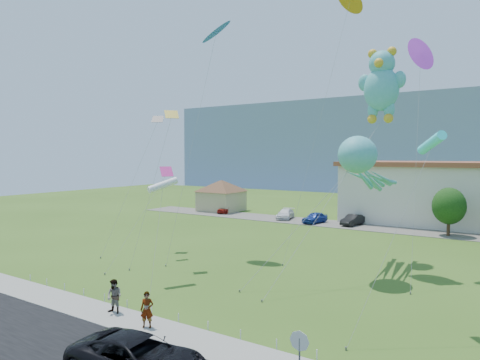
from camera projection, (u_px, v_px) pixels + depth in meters
name	position (u px, v px, depth m)	size (l,w,h in m)	color
ground	(180.00, 311.00, 24.79)	(160.00, 160.00, 0.00)	#375818
sidewalk	(146.00, 326.00, 22.48)	(80.00, 2.50, 0.10)	gray
parking_strip	(362.00, 227.00, 54.15)	(70.00, 6.00, 0.06)	#59544C
hill_ridge	(451.00, 144.00, 124.74)	(160.00, 50.00, 25.00)	gray
pavilion	(221.00, 192.00, 69.48)	(9.20, 9.20, 5.00)	tan
stop_sign	(299.00, 347.00, 16.01)	(0.80, 0.07, 2.50)	slate
rope_fence	(165.00, 314.00, 23.68)	(26.05, 0.05, 0.50)	white
tree_near	(449.00, 206.00, 47.70)	(3.60, 3.60, 5.47)	#3F2B19
suv	(138.00, 359.00, 17.13)	(2.79, 6.06, 1.68)	black
pedestrian_left	(147.00, 310.00, 22.17)	(0.68, 0.45, 1.88)	gray
pedestrian_right	(114.00, 296.00, 24.19)	(0.93, 0.73, 1.92)	gray
parked_car_red	(225.00, 209.00, 66.74)	(1.55, 3.86, 1.31)	maroon
parked_car_white	(285.00, 214.00, 60.63)	(1.89, 4.65, 1.35)	silver
parked_car_blue	(315.00, 218.00, 56.75)	(1.69, 4.21, 1.43)	navy
parked_car_black	(353.00, 220.00, 54.98)	(1.46, 4.18, 1.38)	black
octopus_kite	(363.00, 165.00, 32.25)	(6.82, 14.44, 10.47)	teal
teddy_bear_kite	(381.00, 84.00, 33.54)	(5.73, 13.31, 17.44)	teal
small_kite_cyan	(431.00, 144.00, 21.79)	(3.01, 5.95, 10.12)	#38F3FF
small_kite_orange	(348.00, 7.00, 38.44)	(3.70, 8.29, 23.75)	orange
small_kite_blue	(215.00, 37.00, 39.02)	(1.80, 7.46, 21.05)	blue
small_kite_black	(151.00, 135.00, 41.21)	(1.54, 7.14, 13.02)	black
small_kite_yellow	(167.00, 132.00, 34.79)	(2.16, 4.13, 12.83)	gold
small_kite_purple	(421.00, 58.00, 32.88)	(1.89, 7.52, 17.61)	purple
small_kite_pink	(161.00, 181.00, 37.55)	(1.29, 7.95, 8.04)	#FB379F
small_kite_white	(163.00, 186.00, 30.57)	(2.77, 5.15, 7.36)	white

